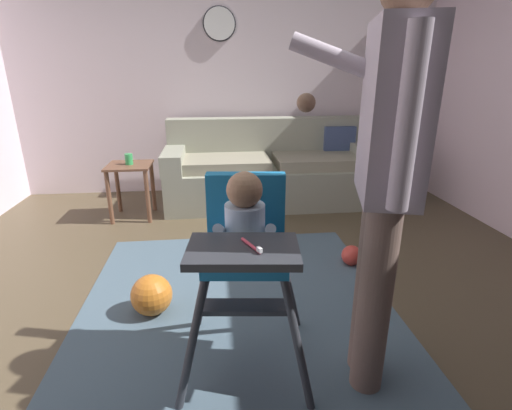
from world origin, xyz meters
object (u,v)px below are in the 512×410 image
(toy_ball, at_px, (152,295))
(wall_clock, at_px, (219,24))
(adult_standing, at_px, (385,175))
(side_table, at_px, (131,179))
(toy_ball_second, at_px, (352,255))
(sippy_cup, at_px, (129,159))
(high_chair, at_px, (245,237))
(couch, at_px, (271,171))

(toy_ball, xyz_separation_m, wall_clock, (0.49, 2.45, 1.69))
(adult_standing, xyz_separation_m, side_table, (-1.45, 2.22, -0.59))
(toy_ball_second, distance_m, sippy_cup, 2.17)
(high_chair, bearing_deg, toy_ball, -125.47)
(high_chair, height_order, adult_standing, adult_standing)
(high_chair, height_order, side_table, high_chair)
(high_chair, relative_size, toy_ball, 4.06)
(wall_clock, bearing_deg, sippy_cup, -137.05)
(couch, bearing_deg, toy_ball_second, 13.58)
(toy_ball, height_order, toy_ball_second, toy_ball)
(toy_ball_second, bearing_deg, high_chair, -133.33)
(sippy_cup, height_order, wall_clock, wall_clock)
(high_chair, xyz_separation_m, side_table, (-0.91, 2.08, -0.29))
(adult_standing, xyz_separation_m, toy_ball, (-1.05, 0.60, -0.85))
(couch, distance_m, toy_ball_second, 1.60)
(high_chair, height_order, sippy_cup, high_chair)
(couch, xyz_separation_m, sippy_cup, (-1.39, -0.35, 0.24))
(toy_ball, bearing_deg, sippy_cup, 103.77)
(adult_standing, bearing_deg, high_chair, 0.17)
(wall_clock, bearing_deg, high_chair, -89.68)
(couch, xyz_separation_m, wall_clock, (-0.50, 0.48, 1.48))
(couch, height_order, sippy_cup, couch)
(side_table, xyz_separation_m, sippy_cup, (0.00, 0.00, 0.19))
(high_chair, relative_size, toy_ball_second, 6.58)
(wall_clock, bearing_deg, toy_ball_second, -66.70)
(side_table, bearing_deg, toy_ball, -76.10)
(high_chair, distance_m, side_table, 2.29)
(adult_standing, relative_size, toy_ball, 7.14)
(high_chair, xyz_separation_m, toy_ball_second, (0.85, 0.90, -0.59))
(toy_ball, bearing_deg, side_table, 103.90)
(side_table, bearing_deg, high_chair, -66.30)
(toy_ball, distance_m, side_table, 1.69)
(high_chair, bearing_deg, side_table, -150.01)
(toy_ball, height_order, side_table, side_table)
(adult_standing, height_order, sippy_cup, adult_standing)
(couch, relative_size, high_chair, 2.26)
(adult_standing, xyz_separation_m, wall_clock, (-0.55, 3.05, 0.84))
(adult_standing, xyz_separation_m, toy_ball_second, (0.32, 1.04, -0.89))
(side_table, bearing_deg, toy_ball_second, -33.79)
(toy_ball, bearing_deg, toy_ball_second, 18.07)
(toy_ball_second, distance_m, wall_clock, 2.79)
(toy_ball_second, xyz_separation_m, sippy_cup, (-1.76, 1.18, 0.50))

